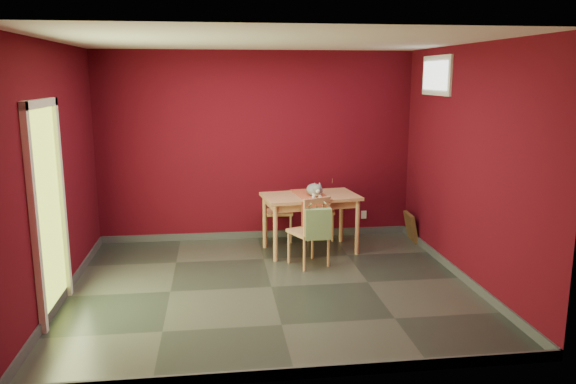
{
  "coord_description": "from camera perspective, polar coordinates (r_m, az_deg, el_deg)",
  "views": [
    {
      "loc": [
        -0.59,
        -5.98,
        2.34
      ],
      "look_at": [
        0.25,
        0.45,
        1.0
      ],
      "focal_mm": 35.0,
      "sensor_mm": 36.0,
      "label": 1
    }
  ],
  "objects": [
    {
      "name": "ground",
      "position": [
        6.45,
        -1.71,
        -9.61
      ],
      "size": [
        4.5,
        4.5,
        0.0
      ],
      "primitive_type": "plane",
      "color": "#2D342D",
      "rests_on": "ground"
    },
    {
      "name": "outlet_plate",
      "position": [
        8.51,
        7.71,
        -2.29
      ],
      "size": [
        0.08,
        0.02,
        0.12
      ],
      "primitive_type": "cube",
      "color": "silver",
      "rests_on": "room_shell"
    },
    {
      "name": "chair_near",
      "position": [
        7.0,
        2.31,
        -3.9
      ],
      "size": [
        0.56,
        0.56,
        0.9
      ],
      "color": "tan",
      "rests_on": "ground"
    },
    {
      "name": "chair_far_right",
      "position": [
        8.25,
        3.28,
        -1.62
      ],
      "size": [
        0.46,
        0.46,
        0.87
      ],
      "color": "tan",
      "rests_on": "ground"
    },
    {
      "name": "picture_frame",
      "position": [
        8.32,
        12.37,
        -3.49
      ],
      "size": [
        0.16,
        0.41,
        0.41
      ],
      "color": "brown",
      "rests_on": "ground"
    },
    {
      "name": "cat",
      "position": [
        7.45,
        2.73,
        0.45
      ],
      "size": [
        0.38,
        0.5,
        0.22
      ],
      "primitive_type": null,
      "rotation": [
        0.0,
        0.0,
        0.38
      ],
      "color": "slate",
      "rests_on": "table_runner"
    },
    {
      "name": "doorway",
      "position": [
        5.94,
        -23.28,
        -1.1
      ],
      "size": [
        0.06,
        1.01,
        2.13
      ],
      "color": "#B7D838",
      "rests_on": "ground"
    },
    {
      "name": "chair_far_left",
      "position": [
        8.14,
        -1.08,
        -1.75
      ],
      "size": [
        0.43,
        0.43,
        0.88
      ],
      "color": "tan",
      "rests_on": "ground"
    },
    {
      "name": "table_runner",
      "position": [
        7.41,
        2.45,
        -0.95
      ],
      "size": [
        0.47,
        0.81,
        0.39
      ],
      "color": "#BF5235",
      "rests_on": "dining_table"
    },
    {
      "name": "tote_bag",
      "position": [
        6.78,
        3.08,
        -3.26
      ],
      "size": [
        0.32,
        0.19,
        0.45
      ],
      "color": "#74945F",
      "rests_on": "chair_near"
    },
    {
      "name": "room_shell",
      "position": [
        6.43,
        -1.71,
        -9.19
      ],
      "size": [
        4.5,
        4.5,
        4.5
      ],
      "color": "#4C0712",
      "rests_on": "ground"
    },
    {
      "name": "window",
      "position": [
        7.52,
        14.83,
        11.38
      ],
      "size": [
        0.05,
        0.9,
        0.5
      ],
      "color": "white",
      "rests_on": "room_shell"
    },
    {
      "name": "dining_table",
      "position": [
        7.54,
        2.29,
        -1.02
      ],
      "size": [
        1.34,
        0.89,
        0.78
      ],
      "color": "tan",
      "rests_on": "ground"
    }
  ]
}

